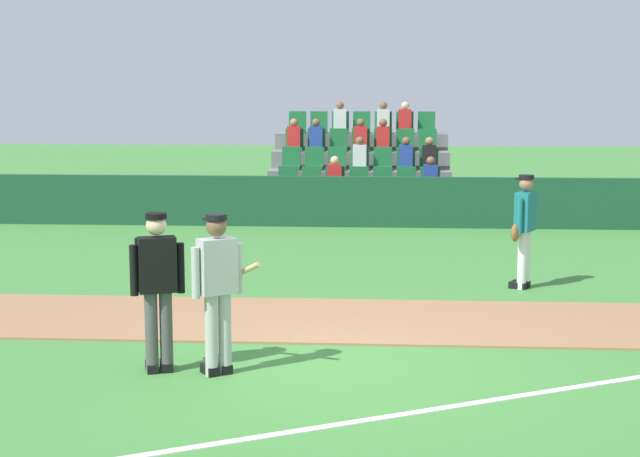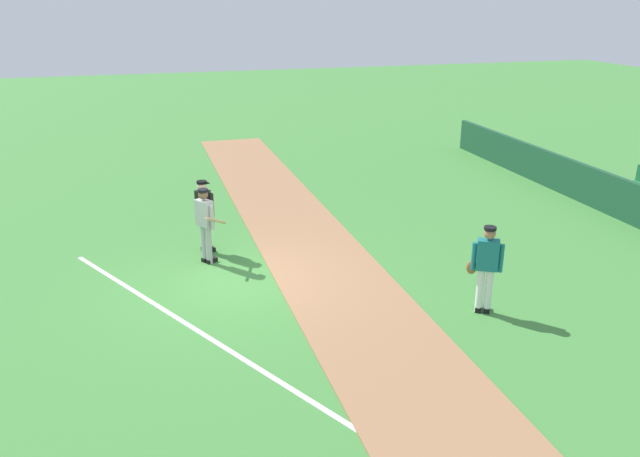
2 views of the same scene
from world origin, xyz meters
name	(u,v)px [view 2 (image 2 of 2)]	position (x,y,z in m)	size (l,w,h in m)	color
ground_plane	(237,281)	(0.00, 0.00, 0.00)	(80.00, 80.00, 0.00)	#42843A
infield_dirt_path	(327,269)	(0.00, 2.01, 0.01)	(28.00, 2.46, 0.03)	#9E704C
foul_line_chalk	(237,355)	(3.00, -0.50, 0.01)	(12.00, 0.10, 0.01)	white
batter_grey_jersey	(205,223)	(-1.17, -0.48, 0.97)	(0.73, 0.70, 1.76)	#B2B2B2
umpire_home_plate	(204,212)	(-1.84, -0.43, 1.00)	(0.56, 0.41, 1.76)	#4C4C4C
runner_teal_jersey	(486,266)	(2.75, 4.32, 0.96)	(0.46, 0.60, 1.76)	white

